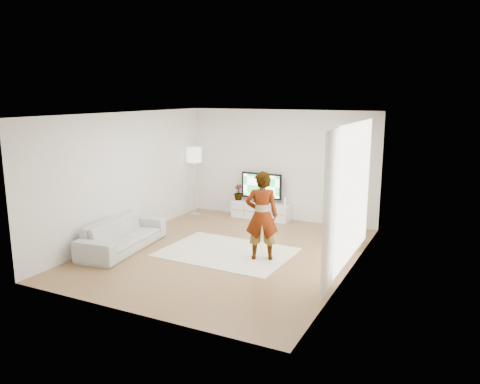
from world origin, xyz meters
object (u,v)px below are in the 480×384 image
at_px(media_console, 261,210).
at_px(television, 262,186).
at_px(player, 262,216).
at_px(floor_lamp, 194,158).
at_px(sofa, 123,234).
at_px(rug, 227,252).

distance_m(media_console, television, 0.63).
height_order(player, floor_lamp, floor_lamp).
xyz_separation_m(television, player, (1.25, -2.83, 0.04)).
relative_size(television, floor_lamp, 0.61).
distance_m(media_console, sofa, 3.86).
xyz_separation_m(player, sofa, (-2.83, -0.72, -0.56)).
distance_m(television, floor_lamp, 1.94).
bearing_deg(media_console, television, 90.00).
xyz_separation_m(television, floor_lamp, (-1.76, -0.43, 0.69)).
xyz_separation_m(media_console, player, (1.25, -2.81, 0.67)).
xyz_separation_m(rug, player, (0.80, -0.05, 0.88)).
xyz_separation_m(rug, floor_lamp, (-2.21, 2.36, 1.53)).
height_order(television, player, player).
relative_size(television, rug, 0.42).
height_order(rug, sofa, sofa).
bearing_deg(sofa, player, -82.60).
relative_size(rug, sofa, 1.19).
bearing_deg(player, sofa, -10.45).
bearing_deg(television, player, -66.24).
bearing_deg(television, floor_lamp, -166.41).
relative_size(television, sofa, 0.50).
distance_m(player, floor_lamp, 3.91).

